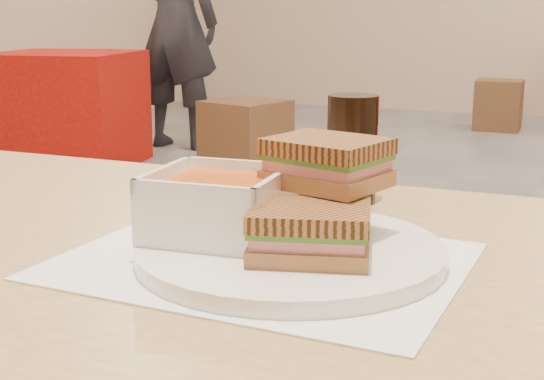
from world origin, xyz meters
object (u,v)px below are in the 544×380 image
at_px(bg_table_0, 67,110).
at_px(bg_chair_0r, 246,140).
at_px(cola_glass, 352,149).
at_px(patron_a, 175,22).
at_px(panini_lower, 310,232).
at_px(main_table, 162,336).
at_px(plate, 290,252).
at_px(soup_bowl, 218,207).
at_px(bg_chair_2l, 498,105).

bearing_deg(bg_table_0, bg_chair_0r, 5.58).
relative_size(cola_glass, patron_a, 0.07).
xyz_separation_m(bg_chair_0r, patron_a, (-0.92, 0.78, 0.68)).
bearing_deg(bg_table_0, panini_lower, -48.76).
distance_m(main_table, cola_glass, 0.33).
bearing_deg(cola_glass, plate, -85.76).
height_order(main_table, patron_a, patron_a).
xyz_separation_m(plate, bg_chair_0r, (-1.67, 3.41, -0.53)).
bearing_deg(panini_lower, patron_a, 121.87).
bearing_deg(panini_lower, bg_chair_0r, 116.27).
relative_size(plate, cola_glass, 2.21).
relative_size(plate, patron_a, 0.17).
bearing_deg(main_table, patron_a, 120.22).
xyz_separation_m(soup_bowl, bg_chair_2l, (-0.45, 6.01, -0.59)).
xyz_separation_m(bg_table_0, bg_chair_0r, (1.21, 0.12, -0.13)).
bearing_deg(bg_chair_2l, bg_chair_0r, -113.65).
bearing_deg(bg_table_0, soup_bowl, -49.60).
distance_m(panini_lower, patron_a, 4.97).
relative_size(bg_chair_0r, patron_a, 0.28).
relative_size(soup_bowl, bg_table_0, 0.14).
height_order(plate, bg_chair_2l, plate).
distance_m(cola_glass, bg_chair_2l, 5.81).
xyz_separation_m(cola_glass, patron_a, (-2.57, 3.93, 0.09)).
bearing_deg(cola_glass, patron_a, 123.17).
bearing_deg(bg_chair_2l, bg_table_0, -130.85).
height_order(cola_glass, bg_chair_2l, cola_glass).
bearing_deg(panini_lower, main_table, 166.90).
bearing_deg(bg_chair_2l, main_table, -86.51).
relative_size(main_table, bg_chair_2l, 2.88).
bearing_deg(bg_chair_0r, patron_a, 139.90).
relative_size(main_table, soup_bowl, 8.88).
relative_size(plate, panini_lower, 2.35).
bearing_deg(soup_bowl, cola_glass, 76.96).
xyz_separation_m(panini_lower, cola_glass, (-0.05, 0.28, 0.03)).
relative_size(bg_table_0, bg_chair_0r, 1.91).
xyz_separation_m(panini_lower, bg_chair_0r, (-1.70, 3.44, -0.56)).
xyz_separation_m(main_table, bg_table_0, (-2.72, 3.27, -0.27)).
relative_size(soup_bowl, panini_lower, 1.06).
relative_size(panini_lower, patron_a, 0.07).
bearing_deg(bg_chair_2l, soup_bowl, -85.74).
height_order(bg_table_0, bg_chair_0r, bg_table_0).
relative_size(soup_bowl, bg_chair_0r, 0.26).
height_order(panini_lower, bg_table_0, panini_lower).
bearing_deg(bg_table_0, bg_chair_2l, 49.15).
xyz_separation_m(plate, patron_a, (-2.59, 4.19, 0.15)).
bearing_deg(bg_chair_0r, cola_glass, -62.44).
bearing_deg(bg_chair_0r, bg_chair_2l, 66.35).
bearing_deg(plate, panini_lower, -42.38).
bearing_deg(main_table, bg_table_0, 129.70).
xyz_separation_m(main_table, bg_chair_2l, (-0.37, 6.00, -0.43)).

